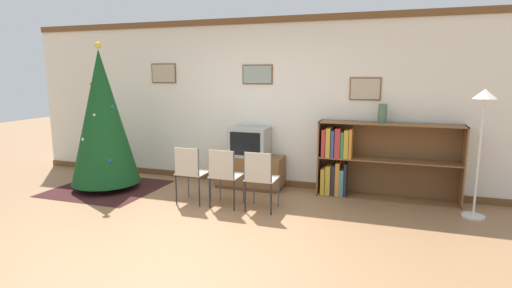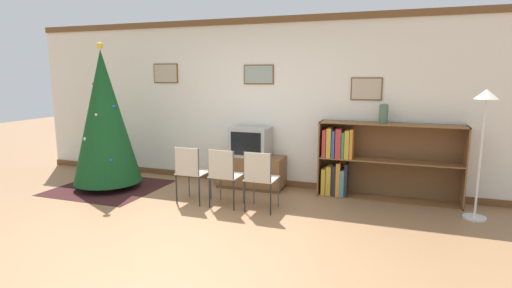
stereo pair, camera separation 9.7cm
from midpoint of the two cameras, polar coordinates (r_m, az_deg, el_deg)
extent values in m
plane|color=#936B47|center=(4.71, -7.96, -12.83)|extent=(24.00, 24.00, 0.00)
cube|color=silver|center=(6.54, 1.40, 5.87)|extent=(8.81, 0.08, 2.70)
cube|color=brown|center=(6.53, 1.29, 17.29)|extent=(8.81, 0.03, 0.10)
cube|color=brown|center=(6.71, 1.20, -5.31)|extent=(8.81, 0.03, 0.10)
cube|color=brown|center=(7.24, -12.38, 9.83)|extent=(0.48, 0.02, 0.33)
cube|color=tan|center=(7.23, -12.43, 9.83)|extent=(0.44, 0.01, 0.30)
cube|color=brown|center=(6.49, 0.83, 9.91)|extent=(0.51, 0.02, 0.31)
cube|color=gray|center=(6.48, 0.79, 9.91)|extent=(0.47, 0.01, 0.27)
cube|color=brown|center=(6.16, 15.94, 7.58)|extent=(0.45, 0.02, 0.34)
cube|color=tan|center=(6.15, 15.93, 7.58)|extent=(0.42, 0.01, 0.30)
cube|color=#381919|center=(6.91, -19.86, -5.86)|extent=(1.60, 1.50, 0.01)
cylinder|color=maroon|center=(6.89, -19.89, -5.43)|extent=(0.36, 0.36, 0.10)
cone|color=#14471E|center=(6.70, -20.44, 3.64)|extent=(1.05, 1.05, 2.09)
sphere|color=yellow|center=(6.68, -21.02, 13.01)|extent=(0.10, 0.10, 0.10)
sphere|color=red|center=(6.70, -21.79, 7.97)|extent=(0.05, 0.05, 0.05)
sphere|color=#1E4CB2|center=(6.52, -19.28, 5.09)|extent=(0.05, 0.05, 0.05)
sphere|color=gold|center=(6.77, -19.77, 7.48)|extent=(0.05, 0.05, 0.05)
sphere|color=#1E4CB2|center=(6.39, -19.59, -2.18)|extent=(0.06, 0.06, 0.06)
sphere|color=silver|center=(6.58, -22.82, 0.65)|extent=(0.05, 0.05, 0.05)
sphere|color=silver|center=(6.48, -21.48, 3.93)|extent=(0.04, 0.04, 0.04)
sphere|color=gold|center=(6.78, -20.17, 8.01)|extent=(0.06, 0.06, 0.06)
cube|color=brown|center=(6.52, -0.32, -5.98)|extent=(1.04, 0.44, 0.05)
cube|color=brown|center=(6.46, -0.32, -3.75)|extent=(1.08, 0.46, 0.47)
cube|color=#9E9E99|center=(6.36, -0.33, 0.34)|extent=(0.60, 0.44, 0.46)
cube|color=black|center=(6.16, -1.04, 0.01)|extent=(0.49, 0.01, 0.36)
cube|color=#BCB29E|center=(5.78, -8.44, -4.01)|extent=(0.40, 0.40, 0.02)
cube|color=#BCB29E|center=(5.57, -9.42, -2.48)|extent=(0.35, 0.01, 0.38)
cylinder|color=#4C4C51|center=(6.07, -9.10, -5.50)|extent=(0.02, 0.02, 0.42)
cylinder|color=#4C4C51|center=(5.91, -6.01, -5.85)|extent=(0.02, 0.02, 0.42)
cylinder|color=#4C4C51|center=(5.77, -10.82, -6.37)|extent=(0.02, 0.02, 0.42)
cylinder|color=#4C4C51|center=(5.60, -7.61, -6.77)|extent=(0.02, 0.02, 0.42)
cylinder|color=#4C4C51|center=(5.72, -10.88, -4.47)|extent=(0.02, 0.02, 0.82)
cylinder|color=#4C4C51|center=(5.55, -7.66, -4.82)|extent=(0.02, 0.02, 0.82)
cube|color=#BCB29E|center=(5.56, -3.71, -4.48)|extent=(0.40, 0.40, 0.02)
cube|color=#BCB29E|center=(5.34, -4.56, -2.91)|extent=(0.35, 0.01, 0.38)
cylinder|color=#4C4C51|center=(5.84, -4.62, -6.00)|extent=(0.02, 0.02, 0.42)
cylinder|color=#4C4C51|center=(5.71, -1.30, -6.35)|extent=(0.02, 0.02, 0.42)
cylinder|color=#4C4C51|center=(5.53, -6.16, -6.95)|extent=(0.02, 0.02, 0.42)
cylinder|color=#4C4C51|center=(5.39, -2.68, -7.36)|extent=(0.02, 0.02, 0.42)
cylinder|color=#4C4C51|center=(5.48, -6.20, -4.97)|extent=(0.02, 0.02, 0.82)
cylinder|color=#4C4C51|center=(5.33, -2.70, -5.33)|extent=(0.02, 0.02, 0.82)
cube|color=#BCB29E|center=(5.38, 1.37, -4.95)|extent=(0.40, 0.40, 0.02)
cube|color=#BCB29E|center=(5.15, 0.70, -3.34)|extent=(0.35, 0.01, 0.38)
cylinder|color=#4C4C51|center=(5.66, 0.19, -6.50)|extent=(0.02, 0.02, 0.42)
cylinder|color=#4C4C51|center=(5.55, 3.72, -6.84)|extent=(0.02, 0.02, 0.42)
cylinder|color=#4C4C51|center=(5.33, -1.11, -7.53)|extent=(0.02, 0.02, 0.42)
cylinder|color=#4C4C51|center=(5.22, 2.62, -7.93)|extent=(0.02, 0.02, 0.42)
cylinder|color=#4C4C51|center=(5.28, -1.11, -5.49)|extent=(0.02, 0.02, 0.82)
cylinder|color=#4C4C51|center=(5.17, 2.64, -5.84)|extent=(0.02, 0.02, 0.82)
cube|color=brown|center=(6.17, 9.63, -1.90)|extent=(0.02, 0.36, 1.12)
cube|color=brown|center=(6.16, 28.08, -2.97)|extent=(0.02, 0.36, 1.12)
cube|color=brown|center=(6.00, 19.14, 2.70)|extent=(2.00, 0.36, 0.02)
cube|color=brown|center=(6.22, 18.56, -7.45)|extent=(2.00, 0.36, 0.02)
cube|color=brown|center=(6.08, 18.86, -2.26)|extent=(1.96, 0.36, 0.02)
cube|color=brown|center=(6.26, 18.87, -2.14)|extent=(2.00, 0.01, 1.12)
cube|color=gold|center=(6.18, 10.15, -5.21)|extent=(0.06, 0.23, 0.39)
cube|color=gold|center=(6.18, 10.88, -5.04)|extent=(0.07, 0.25, 0.44)
cube|color=#232328|center=(6.15, 11.56, -5.06)|extent=(0.06, 0.21, 0.45)
cube|color=orange|center=(6.18, 12.21, -4.81)|extent=(0.06, 0.30, 0.49)
cube|color=teal|center=(6.18, 12.76, -5.30)|extent=(0.06, 0.31, 0.39)
cube|color=#232328|center=(6.13, 13.21, -4.99)|extent=(0.04, 0.23, 0.49)
cube|color=#B73333|center=(6.09, 10.33, 0.18)|extent=(0.05, 0.29, 0.41)
cube|color=gold|center=(6.07, 10.96, 0.25)|extent=(0.07, 0.27, 0.44)
cube|color=#2D4C93|center=(6.03, 11.51, 0.00)|extent=(0.04, 0.20, 0.40)
cube|color=#B73333|center=(6.02, 12.21, 0.13)|extent=(0.08, 0.22, 0.43)
cube|color=#337547|center=(6.04, 12.86, -0.11)|extent=(0.04, 0.26, 0.39)
cube|color=gold|center=(6.03, 13.41, 0.01)|extent=(0.07, 0.27, 0.42)
cube|color=orange|center=(6.03, 13.98, 0.06)|extent=(0.04, 0.27, 0.43)
cylinder|color=#47664C|center=(6.00, 18.20, 4.10)|extent=(0.13, 0.13, 0.26)
torus|color=#47664C|center=(5.99, 18.27, 5.33)|extent=(0.11, 0.11, 0.02)
cylinder|color=silver|center=(5.90, 29.16, -9.15)|extent=(0.28, 0.28, 0.03)
cylinder|color=silver|center=(5.71, 29.80, -1.92)|extent=(0.03, 0.03, 1.49)
cone|color=white|center=(5.62, 30.51, 6.15)|extent=(0.28, 0.28, 0.12)
camera|label=1|loc=(0.05, -89.49, 0.09)|focal=28.00mm
camera|label=2|loc=(0.05, 90.51, -0.09)|focal=28.00mm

